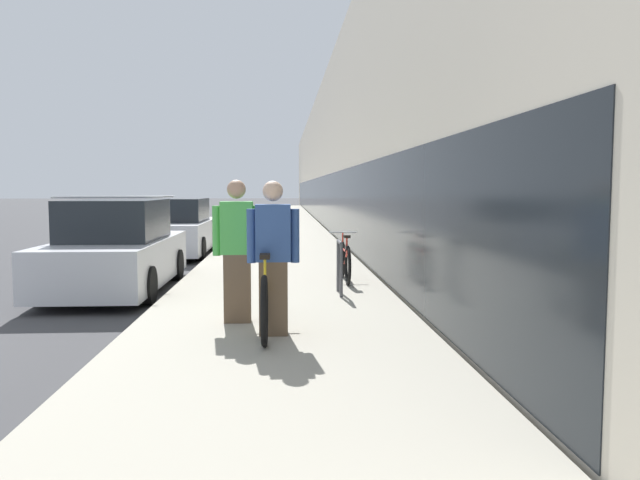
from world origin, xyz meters
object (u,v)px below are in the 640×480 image
(tandem_bicycle, at_px, (266,295))
(person_bystander, at_px, (237,251))
(person_rider, at_px, (273,258))
(cruiser_bike_nearest, at_px, (345,261))
(bike_rack_hoop, at_px, (340,262))
(vintage_roadster_curbside, at_px, (174,229))
(parked_sedan_curbside, at_px, (117,251))

(tandem_bicycle, height_order, person_bystander, person_bystander)
(tandem_bicycle, distance_m, person_rider, 0.57)
(person_bystander, distance_m, cruiser_bike_nearest, 3.79)
(cruiser_bike_nearest, bearing_deg, bike_rack_hoop, -99.09)
(tandem_bicycle, relative_size, person_bystander, 1.39)
(tandem_bicycle, relative_size, vintage_roadster_curbside, 0.53)
(bike_rack_hoop, height_order, parked_sedan_curbside, parked_sedan_curbside)
(parked_sedan_curbside, bearing_deg, cruiser_bike_nearest, 2.05)
(parked_sedan_curbside, relative_size, vintage_roadster_curbside, 0.93)
(person_rider, distance_m, cruiser_bike_nearest, 4.27)
(vintage_roadster_curbside, bearing_deg, person_rider, -74.18)
(bike_rack_hoop, relative_size, parked_sedan_curbside, 0.19)
(vintage_roadster_curbside, bearing_deg, cruiser_bike_nearest, -55.40)
(tandem_bicycle, height_order, bike_rack_hoop, tandem_bicycle)
(person_rider, relative_size, parked_sedan_curbside, 0.40)
(bike_rack_hoop, height_order, vintage_roadster_curbside, vintage_roadster_curbside)
(person_rider, distance_m, parked_sedan_curbside, 4.81)
(cruiser_bike_nearest, bearing_deg, person_bystander, -116.58)
(tandem_bicycle, distance_m, bike_rack_hoop, 2.60)
(parked_sedan_curbside, bearing_deg, bike_rack_hoop, -18.48)
(tandem_bicycle, xyz_separation_m, cruiser_bike_nearest, (1.31, 3.76, -0.04))
(bike_rack_hoop, bearing_deg, person_bystander, -126.67)
(bike_rack_hoop, xyz_separation_m, cruiser_bike_nearest, (0.22, 1.40, -0.15))
(person_rider, xyz_separation_m, person_bystander, (-0.46, 0.71, 0.01))
(person_bystander, relative_size, bike_rack_hoop, 2.09)
(tandem_bicycle, bearing_deg, vintage_roadster_curbside, 105.81)
(person_rider, xyz_separation_m, vintage_roadster_curbside, (-2.81, 9.90, -0.31))
(bike_rack_hoop, bearing_deg, vintage_roadster_curbside, 117.71)
(bike_rack_hoop, bearing_deg, person_rider, -110.53)
(cruiser_bike_nearest, relative_size, parked_sedan_curbside, 0.38)
(bike_rack_hoop, xyz_separation_m, vintage_roadster_curbside, (-3.80, 7.24, 0.05))
(person_bystander, height_order, bike_rack_hoop, person_bystander)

